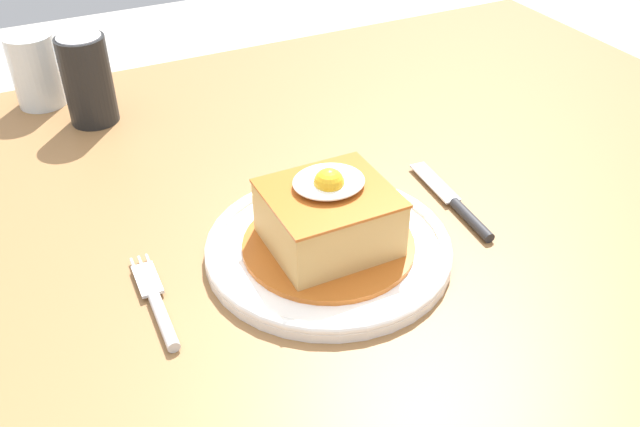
{
  "coord_description": "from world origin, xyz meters",
  "views": [
    {
      "loc": [
        -0.21,
        -0.55,
        1.21
      ],
      "look_at": [
        0.05,
        -0.02,
        0.79
      ],
      "focal_mm": 38.7,
      "sensor_mm": 36.0,
      "label": 1
    }
  ],
  "objects_px": {
    "knife": "(460,208)",
    "drinking_glass": "(37,75)",
    "soda_can": "(88,80)",
    "fork": "(158,307)",
    "main_plate": "(328,247)"
  },
  "relations": [
    {
      "from": "soda_can",
      "to": "drinking_glass",
      "type": "height_order",
      "value": "soda_can"
    },
    {
      "from": "main_plate",
      "to": "drinking_glass",
      "type": "xyz_separation_m",
      "value": [
        -0.22,
        0.5,
        0.04
      ]
    },
    {
      "from": "knife",
      "to": "drinking_glass",
      "type": "distance_m",
      "value": 0.63
    },
    {
      "from": "drinking_glass",
      "to": "fork",
      "type": "bearing_deg",
      "value": -86.32
    },
    {
      "from": "fork",
      "to": "drinking_glass",
      "type": "xyz_separation_m",
      "value": [
        -0.03,
        0.51,
        0.04
      ]
    },
    {
      "from": "knife",
      "to": "soda_can",
      "type": "xyz_separation_m",
      "value": [
        -0.33,
        0.41,
        0.06
      ]
    },
    {
      "from": "knife",
      "to": "soda_can",
      "type": "bearing_deg",
      "value": 128.59
    },
    {
      "from": "fork",
      "to": "soda_can",
      "type": "distance_m",
      "value": 0.42
    },
    {
      "from": "fork",
      "to": "knife",
      "type": "bearing_deg",
      "value": 1.0
    },
    {
      "from": "knife",
      "to": "soda_can",
      "type": "relative_size",
      "value": 1.34
    },
    {
      "from": "main_plate",
      "to": "fork",
      "type": "xyz_separation_m",
      "value": [
        -0.19,
        -0.01,
        -0.0
      ]
    },
    {
      "from": "fork",
      "to": "knife",
      "type": "xyz_separation_m",
      "value": [
        0.35,
        0.01,
        0.0
      ]
    },
    {
      "from": "soda_can",
      "to": "knife",
      "type": "bearing_deg",
      "value": -51.41
    },
    {
      "from": "drinking_glass",
      "to": "knife",
      "type": "bearing_deg",
      "value": -52.21
    },
    {
      "from": "main_plate",
      "to": "knife",
      "type": "height_order",
      "value": "main_plate"
    }
  ]
}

